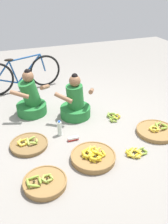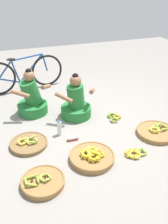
{
  "view_description": "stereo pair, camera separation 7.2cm",
  "coord_description": "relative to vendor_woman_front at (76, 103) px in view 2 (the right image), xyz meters",
  "views": [
    {
      "loc": [
        -1.12,
        -3.19,
        2.17
      ],
      "look_at": [
        0.0,
        -0.2,
        0.35
      ],
      "focal_mm": 39.1,
      "sensor_mm": 36.0,
      "label": 1
    },
    {
      "loc": [
        -1.06,
        -3.22,
        2.17
      ],
      "look_at": [
        0.0,
        -0.2,
        0.35
      ],
      "focal_mm": 39.1,
      "sensor_mm": 36.0,
      "label": 2
    }
  ],
  "objects": [
    {
      "name": "banana_basket_near_bicycle",
      "position": [
        -0.86,
        -1.39,
        -0.2
      ],
      "size": [
        0.52,
        0.52,
        0.14
      ],
      "color": "olive",
      "rests_on": "ground"
    },
    {
      "name": "water_bottle",
      "position": [
        -0.41,
        -0.46,
        -0.13
      ],
      "size": [
        0.07,
        0.07,
        0.26
      ],
      "color": "silver",
      "rests_on": "ground"
    },
    {
      "name": "loose_bananas_front_center",
      "position": [
        0.59,
        -0.29,
        -0.22
      ],
      "size": [
        0.25,
        0.31,
        0.09
      ],
      "color": "gold",
      "rests_on": "ground"
    },
    {
      "name": "loose_bananas_mid_left",
      "position": [
        0.43,
        -1.28,
        -0.22
      ],
      "size": [
        0.32,
        0.25,
        0.09
      ],
      "color": "gold",
      "rests_on": "ground"
    },
    {
      "name": "banana_basket_front_right",
      "position": [
        1.0,
        -0.94,
        -0.21
      ],
      "size": [
        0.61,
        0.61,
        0.15
      ],
      "color": "olive",
      "rests_on": "ground"
    },
    {
      "name": "bicycle_leaning",
      "position": [
        -0.69,
        1.41,
        0.11
      ],
      "size": [
        1.69,
        0.3,
        0.73
      ],
      "color": "black",
      "rests_on": "ground"
    },
    {
      "name": "vendor_woman_behind",
      "position": [
        -0.69,
        0.36,
        0.01
      ],
      "size": [
        0.72,
        0.53,
        0.82
      ],
      "color": "#237233",
      "rests_on": "ground"
    },
    {
      "name": "banana_basket_mid_right",
      "position": [
        -0.9,
        -0.58,
        -0.21
      ],
      "size": [
        0.54,
        0.54,
        0.13
      ],
      "color": "brown",
      "rests_on": "ground"
    },
    {
      "name": "banana_basket_near_vendor",
      "position": [
        -0.15,
        -1.17,
        -0.2
      ],
      "size": [
        0.6,
        0.6,
        0.16
      ],
      "color": "olive",
      "rests_on": "ground"
    },
    {
      "name": "packet_carton_stack",
      "position": [
        -0.26,
        -0.66,
        -0.22
      ],
      "size": [
        0.16,
        0.06,
        0.06
      ],
      "color": "red",
      "rests_on": "ground"
    },
    {
      "name": "vendor_woman_front",
      "position": [
        0.0,
        0.0,
        0.0
      ],
      "size": [
        0.75,
        0.52,
        0.79
      ],
      "color": "#237233",
      "rests_on": "ground"
    },
    {
      "name": "ground_plane",
      "position": [
        -0.03,
        -0.3,
        -0.25
      ],
      "size": [
        10.0,
        10.0,
        0.0
      ],
      "primitive_type": "plane",
      "color": "gray"
    }
  ]
}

